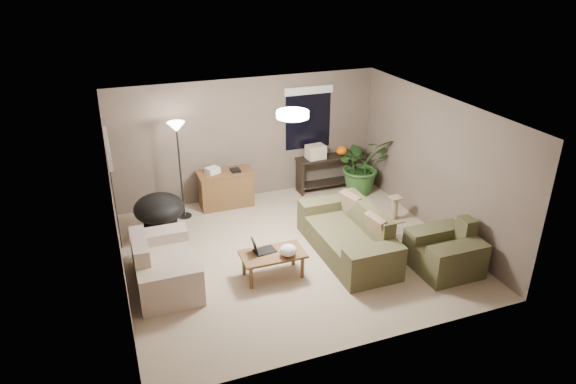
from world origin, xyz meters
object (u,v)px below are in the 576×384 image
object	(u,v)px
desk	(226,189)
papasan_chair	(160,212)
houseplant	(362,171)
loveseat	(163,267)
cat_scratching_post	(394,211)
coffee_table	(273,257)
console_table	(326,170)
armchair	(445,253)
main_sofa	(349,237)
floor_lamp	(177,139)

from	to	relation	value
desk	papasan_chair	distance (m)	1.62
papasan_chair	houseplant	world-z (taller)	houseplant
loveseat	papasan_chair	distance (m)	1.57
cat_scratching_post	coffee_table	bearing A→B (deg)	-160.80
papasan_chair	loveseat	bearing A→B (deg)	-96.15
console_table	armchair	bearing A→B (deg)	-81.91
console_table	desk	bearing A→B (deg)	-178.62
main_sofa	console_table	xyz separation A→B (m)	(0.72, 2.56, 0.14)
floor_lamp	main_sofa	bearing A→B (deg)	-44.16
console_table	floor_lamp	xyz separation A→B (m)	(-3.12, -0.23, 1.16)
desk	houseplant	xyz separation A→B (m)	(2.89, -0.33, 0.11)
main_sofa	papasan_chair	xyz separation A→B (m)	(-2.92, 1.72, 0.17)
floor_lamp	desk	bearing A→B (deg)	11.04
desk	floor_lamp	world-z (taller)	floor_lamp
desk	loveseat	bearing A→B (deg)	-124.13
coffee_table	papasan_chair	bearing A→B (deg)	127.18
console_table	cat_scratching_post	bearing A→B (deg)	-71.07
desk	floor_lamp	size ratio (longest dim) A/B	0.58
loveseat	houseplant	bearing A→B (deg)	24.18
coffee_table	armchair	bearing A→B (deg)	-15.98
loveseat	houseplant	xyz separation A→B (m)	(4.47, 2.01, 0.19)
console_table	houseplant	bearing A→B (deg)	-29.86
loveseat	papasan_chair	world-z (taller)	loveseat
coffee_table	houseplant	distance (m)	3.71
coffee_table	papasan_chair	xyz separation A→B (m)	(-1.48, 1.95, 0.11)
coffee_table	cat_scratching_post	size ratio (longest dim) A/B	2.00
loveseat	armchair	distance (m)	4.46
armchair	console_table	distance (m)	3.59
console_table	cat_scratching_post	xyz separation A→B (m)	(0.62, -1.82, -0.22)
desk	cat_scratching_post	distance (m)	3.35
main_sofa	loveseat	bearing A→B (deg)	176.76
cat_scratching_post	houseplant	bearing A→B (deg)	88.45
console_table	floor_lamp	size ratio (longest dim) A/B	0.68
papasan_chair	armchair	bearing A→B (deg)	-33.19
cat_scratching_post	armchair	bearing A→B (deg)	-93.89
coffee_table	papasan_chair	size ratio (longest dim) A/B	0.89
main_sofa	coffee_table	xyz separation A→B (m)	(-1.45, -0.22, 0.06)
main_sofa	loveseat	world-z (taller)	same
coffee_table	papasan_chair	world-z (taller)	papasan_chair
armchair	houseplant	xyz separation A→B (m)	(0.16, 3.17, 0.19)
loveseat	floor_lamp	xyz separation A→B (m)	(0.69, 2.16, 1.30)
coffee_table	floor_lamp	world-z (taller)	floor_lamp
coffee_table	desk	distance (m)	2.73
loveseat	armchair	size ratio (longest dim) A/B	1.60
loveseat	cat_scratching_post	size ratio (longest dim) A/B	3.20
coffee_table	console_table	size ratio (longest dim) A/B	0.77
loveseat	papasan_chair	bearing A→B (deg)	83.85
loveseat	desk	bearing A→B (deg)	55.87
armchair	papasan_chair	world-z (taller)	armchair
armchair	console_table	xyz separation A→B (m)	(-0.50, 3.55, 0.14)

